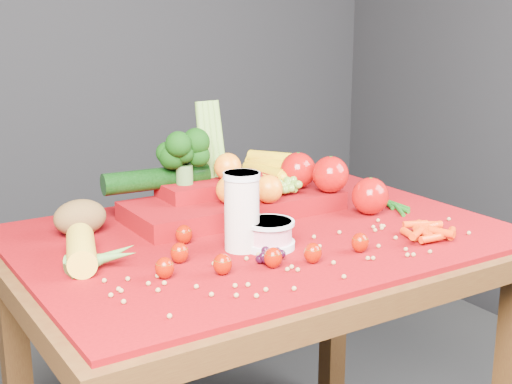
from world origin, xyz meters
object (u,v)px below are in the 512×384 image
yogurt_bowl (269,233)px  produce_mound (247,189)px  table (261,277)px  milk_glass (242,209)px

yogurt_bowl → produce_mound: bearing=68.6°
table → produce_mound: produce_mound is taller
table → produce_mound: (0.05, 0.15, 0.17)m
milk_glass → yogurt_bowl: bearing=-23.3°
table → produce_mound: 0.23m
milk_glass → produce_mound: size_ratio=0.27×
table → milk_glass: bearing=-141.3°
yogurt_bowl → produce_mound: size_ratio=0.18×
milk_glass → produce_mound: produce_mound is taller
milk_glass → produce_mound: 0.27m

